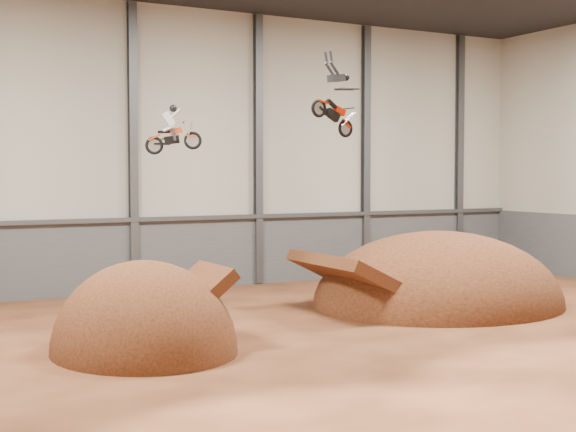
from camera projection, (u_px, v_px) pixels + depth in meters
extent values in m
plane|color=#4B2414|center=(360.00, 343.00, 27.27)|extent=(40.00, 40.00, 0.00)
cube|color=#BAB5A5|center=(197.00, 149.00, 40.13)|extent=(40.00, 0.10, 14.00)
cube|color=#4F5257|center=(198.00, 253.00, 40.32)|extent=(39.80, 0.18, 3.50)
cube|color=#47494F|center=(199.00, 218.00, 40.09)|extent=(39.80, 0.35, 0.20)
cube|color=#47494F|center=(133.00, 148.00, 38.40)|extent=(0.40, 0.36, 13.90)
cube|color=#47494F|center=(258.00, 150.00, 41.52)|extent=(0.40, 0.36, 13.90)
cube|color=#47494F|center=(366.00, 151.00, 44.64)|extent=(0.40, 0.36, 13.90)
cube|color=#47494F|center=(459.00, 153.00, 47.76)|extent=(0.40, 0.36, 13.90)
ellipsoid|color=#3B1C0E|center=(144.00, 351.00, 25.93)|extent=(5.91, 6.82, 5.91)
ellipsoid|color=#3B1C0E|center=(438.00, 305.00, 35.00)|extent=(11.30, 10.00, 6.52)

